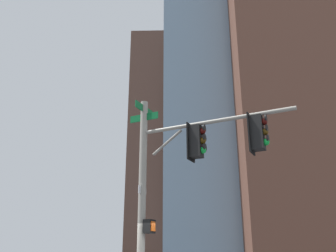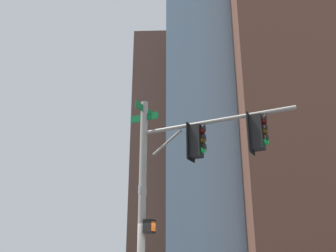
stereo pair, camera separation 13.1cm
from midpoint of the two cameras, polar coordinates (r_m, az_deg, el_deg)
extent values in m
cylinder|color=#9E998C|center=(11.58, -4.40, -11.24)|extent=(0.24, 0.24, 6.51)
cylinder|color=#9E998C|center=(11.11, 6.70, 0.70)|extent=(2.17, 4.44, 0.12)
cylinder|color=#9E998C|center=(11.54, -0.45, -2.59)|extent=(0.52, 0.98, 0.75)
cube|color=#0F6B33|center=(12.38, -4.04, 2.64)|extent=(1.03, 0.51, 0.24)
cube|color=#0F6B33|center=(12.27, -4.07, 1.35)|extent=(0.48, 0.97, 0.24)
cube|color=white|center=(11.62, -4.37, -9.97)|extent=(0.42, 0.22, 0.24)
cube|color=black|center=(11.12, 4.11, -2.45)|extent=(0.45, 0.45, 1.00)
cube|color=black|center=(11.19, 3.21, -2.58)|extent=(0.51, 0.27, 1.16)
sphere|color=#470A07|center=(11.14, 5.05, -0.83)|extent=(0.20, 0.20, 0.20)
cylinder|color=black|center=(11.15, 5.34, -0.35)|extent=(0.23, 0.13, 0.23)
sphere|color=#4C330A|center=(11.04, 5.09, -2.31)|extent=(0.20, 0.20, 0.20)
cylinder|color=black|center=(11.05, 5.39, -1.81)|extent=(0.23, 0.13, 0.23)
sphere|color=green|center=(10.96, 5.14, -3.80)|extent=(0.20, 0.20, 0.20)
cylinder|color=black|center=(10.96, 5.44, -3.31)|extent=(0.23, 0.13, 0.23)
cube|color=black|center=(10.59, 13.46, -1.05)|extent=(0.45, 0.45, 1.00)
cube|color=black|center=(10.63, 12.47, -1.20)|extent=(0.51, 0.27, 1.16)
sphere|color=#470A07|center=(10.65, 14.40, 0.64)|extent=(0.20, 0.20, 0.20)
cylinder|color=black|center=(10.67, 14.70, 1.14)|extent=(0.23, 0.13, 0.23)
sphere|color=#4C330A|center=(10.55, 14.54, -0.89)|extent=(0.20, 0.20, 0.20)
cylinder|color=black|center=(10.57, 14.84, -0.38)|extent=(0.23, 0.13, 0.23)
sphere|color=green|center=(10.46, 14.68, -2.45)|extent=(0.20, 0.20, 0.20)
cylinder|color=black|center=(10.47, 14.98, -1.92)|extent=(0.23, 0.13, 0.23)
cube|color=black|center=(11.35, -3.30, -15.39)|extent=(0.43, 0.38, 0.40)
cube|color=#EA5914|center=(11.28, -2.67, -15.37)|extent=(0.24, 0.13, 0.28)
cube|color=brown|center=(49.62, 18.45, 14.63)|extent=(20.03, 17.36, 57.45)
cube|color=brown|center=(60.73, 3.39, -3.93)|extent=(16.08, 18.92, 36.12)
camera|label=1|loc=(0.07, -90.32, 0.12)|focal=39.04mm
camera|label=2|loc=(0.07, 89.68, -0.12)|focal=39.04mm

